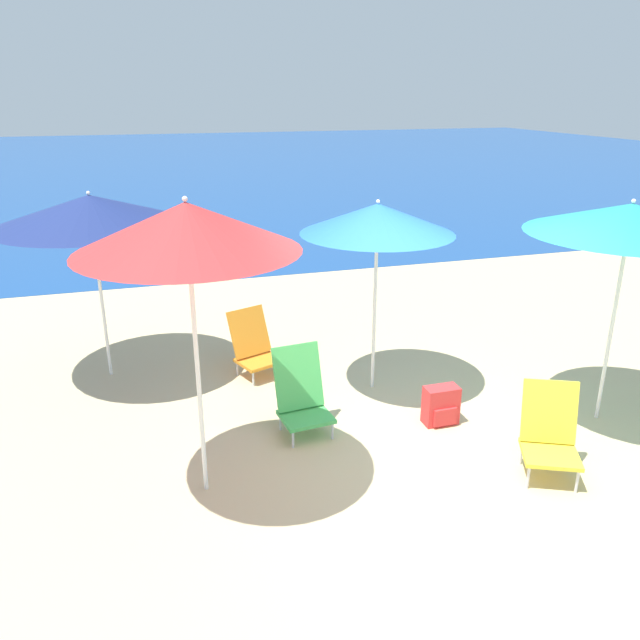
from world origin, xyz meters
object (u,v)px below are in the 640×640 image
beach_umbrella_teal (631,219)px  beach_chair_yellow (550,431)px  beach_umbrella_red (187,227)px  beach_chair_orange (254,345)px  backpack_red (441,406)px  beach_umbrella_navy (90,210)px  beach_chair_green (301,393)px  beach_umbrella_blue (378,219)px

beach_umbrella_teal → beach_chair_yellow: size_ratio=2.79×
beach_umbrella_red → beach_chair_orange: size_ratio=3.21×
beach_chair_orange → backpack_red: beach_chair_orange is taller
beach_umbrella_red → beach_umbrella_navy: bearing=107.1°
beach_umbrella_teal → beach_umbrella_red: size_ratio=0.91×
beach_umbrella_teal → beach_chair_green: beach_umbrella_teal is taller
beach_umbrella_blue → beach_umbrella_red: bearing=-145.7°
beach_umbrella_blue → beach_chair_orange: (-1.18, 0.74, -1.53)m
beach_umbrella_teal → beach_chair_yellow: 2.06m
beach_umbrella_navy → beach_chair_yellow: size_ratio=2.69×
beach_umbrella_blue → beach_umbrella_teal: beach_umbrella_teal is taller
beach_umbrella_red → beach_chair_yellow: beach_umbrella_red is taller
beach_umbrella_teal → beach_chair_yellow: (-1.07, -0.64, -1.63)m
beach_umbrella_navy → backpack_red: (3.14, -2.12, -1.72)m
beach_umbrella_red → backpack_red: (2.35, 0.42, -2.00)m
beach_chair_orange → beach_chair_green: beach_chair_green is taller
beach_umbrella_teal → beach_chair_orange: beach_umbrella_teal is taller
backpack_red → beach_umbrella_blue: bearing=110.3°
beach_chair_yellow → beach_chair_green: size_ratio=0.95×
beach_umbrella_blue → beach_umbrella_teal: size_ratio=0.95×
beach_umbrella_navy → beach_umbrella_teal: 5.31m
beach_chair_orange → beach_chair_green: 1.41m
beach_umbrella_navy → beach_chair_yellow: 5.02m
beach_chair_yellow → beach_umbrella_teal: bearing=56.3°
beach_umbrella_blue → beach_chair_green: 1.91m
beach_umbrella_teal → backpack_red: (-1.56, 0.36, -1.83)m
beach_chair_yellow → backpack_red: (-0.49, 1.00, -0.19)m
beach_chair_orange → beach_chair_yellow: beach_chair_yellow is taller
beach_chair_yellow → beach_umbrella_navy: bearing=164.5°
backpack_red → beach_umbrella_red: bearing=-169.8°
beach_umbrella_red → beach_chair_yellow: bearing=-11.5°
beach_chair_green → backpack_red: 1.39m
beach_chair_orange → beach_chair_green: (0.19, -1.39, 0.03)m
beach_umbrella_blue → beach_chair_yellow: size_ratio=2.64×
beach_umbrella_navy → backpack_red: bearing=-34.1°
beach_umbrella_teal → beach_umbrella_navy: bearing=152.2°
beach_chair_yellow → beach_umbrella_red: bearing=-166.2°
beach_umbrella_red → beach_umbrella_teal: bearing=1.0°
beach_umbrella_red → beach_chair_green: size_ratio=2.92×
beach_umbrella_blue → beach_umbrella_navy: beach_umbrella_navy is taller
beach_chair_yellow → beach_chair_green: (-1.83, 1.29, 0.00)m
beach_chair_yellow → backpack_red: beach_chair_yellow is taller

